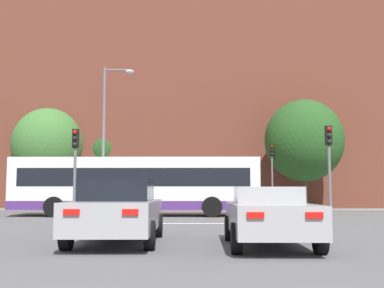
% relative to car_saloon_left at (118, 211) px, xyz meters
% --- Properties ---
extents(stop_line_strip, '(7.77, 0.30, 0.01)m').
position_rel_car_saloon_left_xyz_m(stop_line_strip, '(1.89, 7.18, -0.79)').
color(stop_line_strip, silver).
rests_on(stop_line_strip, ground_plane).
extents(far_pavement, '(68.63, 2.50, 0.01)m').
position_rel_car_saloon_left_xyz_m(far_pavement, '(1.89, 21.53, -0.79)').
color(far_pavement, gray).
rests_on(far_pavement, ground_plane).
extents(brick_civic_building, '(45.43, 13.75, 29.05)m').
position_rel_car_saloon_left_xyz_m(brick_civic_building, '(0.72, 31.51, 10.02)').
color(brick_civic_building, brown).
rests_on(brick_civic_building, ground_plane).
extents(car_saloon_left, '(2.09, 4.87, 1.56)m').
position_rel_car_saloon_left_xyz_m(car_saloon_left, '(0.00, 0.00, 0.00)').
color(car_saloon_left, '#9E9EA3').
rests_on(car_saloon_left, ground_plane).
extents(car_roadster_right, '(1.94, 4.40, 1.37)m').
position_rel_car_saloon_left_xyz_m(car_roadster_right, '(3.60, -0.73, -0.09)').
color(car_roadster_right, '#9E9EA3').
rests_on(car_roadster_right, ground_plane).
extents(bus_crossing_lead, '(12.52, 2.69, 2.96)m').
position_rel_car_saloon_left_xyz_m(bus_crossing_lead, '(-1.21, 12.92, 0.79)').
color(bus_crossing_lead, silver).
rests_on(bus_crossing_lead, ground_plane).
extents(traffic_light_far_right, '(0.26, 0.31, 4.44)m').
position_rel_car_saloon_left_xyz_m(traffic_light_far_right, '(7.02, 20.77, 2.18)').
color(traffic_light_far_right, slate).
rests_on(traffic_light_far_right, ground_plane).
extents(traffic_light_near_left, '(0.26, 0.31, 3.87)m').
position_rel_car_saloon_left_xyz_m(traffic_light_near_left, '(-3.18, 8.08, 1.83)').
color(traffic_light_near_left, slate).
rests_on(traffic_light_near_left, ground_plane).
extents(traffic_light_near_right, '(0.26, 0.31, 3.94)m').
position_rel_car_saloon_left_xyz_m(traffic_light_near_right, '(7.33, 7.67, 1.87)').
color(traffic_light_near_right, slate).
rests_on(traffic_light_near_right, ground_plane).
extents(street_lamp_junction, '(1.73, 0.36, 8.19)m').
position_rel_car_saloon_left_xyz_m(street_lamp_junction, '(-3.00, 14.41, 4.08)').
color(street_lamp_junction, slate).
rests_on(street_lamp_junction, ground_plane).
extents(pedestrian_waiting, '(0.32, 0.44, 1.80)m').
position_rel_car_saloon_left_xyz_m(pedestrian_waiting, '(-2.07, 21.02, 0.27)').
color(pedestrian_waiting, brown).
rests_on(pedestrian_waiting, ground_plane).
extents(tree_by_building, '(5.54, 5.54, 7.73)m').
position_rel_car_saloon_left_xyz_m(tree_by_building, '(9.47, 21.85, 4.02)').
color(tree_by_building, '#4C3823').
rests_on(tree_by_building, ground_plane).
extents(tree_kerbside, '(3.72, 3.72, 6.50)m').
position_rel_car_saloon_left_xyz_m(tree_kerbside, '(-5.43, 26.61, 3.73)').
color(tree_kerbside, '#4C3823').
rests_on(tree_kerbside, ground_plane).
extents(tree_distant, '(5.48, 5.48, 7.69)m').
position_rel_car_saloon_left_xyz_m(tree_distant, '(-9.66, 25.00, 4.02)').
color(tree_distant, '#4C3823').
rests_on(tree_distant, ground_plane).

